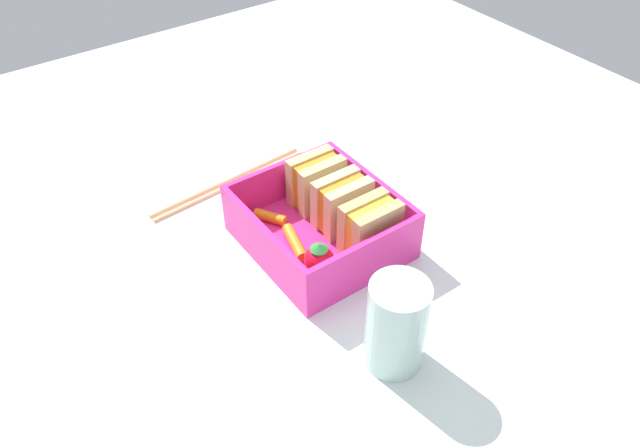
{
  "coord_description": "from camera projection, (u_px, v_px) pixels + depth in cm",
  "views": [
    {
      "loc": [
        40.55,
        -28.98,
        46.57
      ],
      "look_at": [
        0.0,
        0.0,
        2.7
      ],
      "focal_mm": 35.0,
      "sensor_mm": 36.0,
      "label": 1
    }
  ],
  "objects": [
    {
      "name": "sandwich_center",
      "position": [
        370.0,
        228.0,
        0.64
      ],
      "size": [
        3.69,
        5.77,
        5.89
      ],
      "color": "tan",
      "rests_on": "bento_tray"
    },
    {
      "name": "chopstick_pair",
      "position": [
        229.0,
        181.0,
        0.76
      ],
      "size": [
        3.21,
        21.28,
        0.7
      ],
      "color": "tan",
      "rests_on": "ground_plane"
    },
    {
      "name": "strawberry_far_left",
      "position": [
        319.0,
        259.0,
        0.62
      ],
      "size": [
        3.07,
        3.07,
        3.67
      ],
      "color": "red",
      "rests_on": "bento_tray"
    },
    {
      "name": "sandwich_left",
      "position": [
        316.0,
        181.0,
        0.7
      ],
      "size": [
        3.69,
        5.77,
        5.89
      ],
      "color": "#D4BD7B",
      "rests_on": "bento_tray"
    },
    {
      "name": "carrot_stick_far_left",
      "position": [
        270.0,
        217.0,
        0.69
      ],
      "size": [
        3.69,
        2.87,
        1.16
      ],
      "primitive_type": "cylinder",
      "rotation": [
        1.57,
        0.0,
        5.26
      ],
      "color": "orange",
      "rests_on": "bento_tray"
    },
    {
      "name": "carrot_stick_left",
      "position": [
        295.0,
        242.0,
        0.66
      ],
      "size": [
        5.07,
        2.44,
        1.21
      ],
      "primitive_type": "cylinder",
      "rotation": [
        1.57,
        0.0,
        1.31
      ],
      "color": "orange",
      "rests_on": "bento_tray"
    },
    {
      "name": "bento_rim",
      "position": [
        320.0,
        218.0,
        0.66
      ],
      "size": [
        16.15,
        14.61,
        4.83
      ],
      "color": "#E82D8E",
      "rests_on": "bento_tray"
    },
    {
      "name": "ground_plane",
      "position": [
        320.0,
        249.0,
        0.69
      ],
      "size": [
        120.0,
        120.0,
        2.0
      ],
      "primitive_type": "cube",
      "color": "silver"
    },
    {
      "name": "drinking_glass",
      "position": [
        396.0,
        325.0,
        0.54
      ],
      "size": [
        5.32,
        5.32,
        9.34
      ],
      "primitive_type": "cylinder",
      "color": "silver",
      "rests_on": "ground_plane"
    },
    {
      "name": "bento_tray",
      "position": [
        320.0,
        238.0,
        0.68
      ],
      "size": [
        16.15,
        14.61,
        1.2
      ],
      "primitive_type": "cube",
      "color": "#E82D8E",
      "rests_on": "ground_plane"
    },
    {
      "name": "sandwich_center_left",
      "position": [
        342.0,
        204.0,
        0.67
      ],
      "size": [
        3.69,
        5.77,
        5.89
      ],
      "color": "#D6B688",
      "rests_on": "bento_tray"
    }
  ]
}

